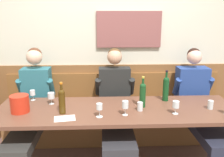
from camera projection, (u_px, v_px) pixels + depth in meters
room_wall_back at (114, 40)px, 3.49m from camera, size 6.80×0.12×2.80m
wood_wainscot_panel at (114, 100)px, 3.66m from camera, size 6.80×0.03×1.05m
wall_bench at (114, 121)px, 3.52m from camera, size 3.00×0.42×0.94m
dining_table at (117, 114)px, 2.78m from camera, size 2.70×0.83×0.73m
person_center_left_seat at (31, 106)px, 3.06m from camera, size 0.48×1.25×1.33m
person_center_right_seat at (116, 108)px, 3.08m from camera, size 0.52×1.24×1.32m
person_left_seat at (200, 105)px, 3.14m from camera, size 0.52×1.25×1.31m
ice_bucket at (20, 104)px, 2.65m from camera, size 0.20×0.20×0.19m
wine_bottle_green_tall at (166, 88)px, 2.98m from camera, size 0.07×0.07×0.38m
wine_bottle_clear_water at (62, 100)px, 2.60m from camera, size 0.07×0.07×0.34m
wine_bottle_amber_mid at (143, 94)px, 2.78m from camera, size 0.07×0.07×0.36m
wine_glass_center_rear at (33, 93)px, 3.01m from camera, size 0.06×0.06×0.13m
wine_glass_mid_right at (51, 96)px, 2.88m from camera, size 0.08×0.08×0.14m
wine_glass_center_front at (176, 105)px, 2.59m from camera, size 0.07×0.07×0.14m
wine_glass_left_end at (125, 105)px, 2.56m from camera, size 0.07×0.07×0.16m
wine_glass_near_bucket at (99, 107)px, 2.51m from camera, size 0.07×0.07×0.15m
water_tumbler_center at (210, 105)px, 2.74m from camera, size 0.06×0.06×0.10m
water_tumbler_right at (140, 106)px, 2.69m from camera, size 0.06×0.06×0.10m
tasting_sheet_left_guest at (65, 118)px, 2.50m from camera, size 0.23×0.18×0.00m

